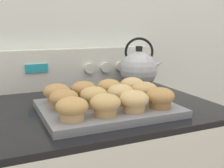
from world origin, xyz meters
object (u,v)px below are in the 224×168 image
(muffin_r2_c2, at_px, (109,88))
(tea_kettle, at_px, (139,69))
(muffin_r2_c3, at_px, (132,86))
(muffin_pan, at_px, (107,108))
(muffin_r1_c3, at_px, (144,91))
(muffin_r0_c1, at_px, (105,104))
(muffin_r1_c0, at_px, (64,99))
(muffin_r2_c0, at_px, (57,93))
(muffin_r2_c1, at_px, (84,90))
(muffin_r1_c1, at_px, (94,96))
(muffin_r1_c2, at_px, (121,94))
(muffin_r0_c0, at_px, (72,108))
(muffin_r0_c2, at_px, (134,101))
(muffin_r0_c3, at_px, (160,98))

(muffin_r2_c2, relative_size, tea_kettle, 0.39)
(muffin_r2_c3, xyz_separation_m, tea_kettle, (0.12, 0.17, 0.03))
(muffin_pan, xyz_separation_m, muffin_r1_c3, (0.13, 0.00, 0.04))
(muffin_r0_c1, height_order, muffin_r2_c2, same)
(muffin_r1_c0, distance_m, muffin_r2_c0, 0.09)
(muffin_r0_c1, bearing_deg, muffin_pan, 64.51)
(tea_kettle, bearing_deg, muffin_r2_c1, -151.33)
(muffin_r1_c3, xyz_separation_m, muffin_r2_c3, (0.00, 0.09, 0.00))
(muffin_r1_c1, bearing_deg, tea_kettle, 40.80)
(muffin_r1_c1, bearing_deg, muffin_r2_c1, 91.18)
(muffin_r2_c3, bearing_deg, muffin_r2_c2, 178.32)
(muffin_r1_c2, bearing_deg, muffin_r0_c0, -153.27)
(muffin_pan, bearing_deg, muffin_r0_c2, -63.80)
(muffin_r1_c0, bearing_deg, muffin_r0_c0, -91.68)
(muffin_r0_c3, distance_m, muffin_r2_c0, 0.32)
(muffin_r1_c3, relative_size, muffin_r2_c3, 1.00)
(tea_kettle, bearing_deg, muffin_r1_c1, -139.20)
(muffin_r1_c2, height_order, tea_kettle, tea_kettle)
(muffin_r0_c0, bearing_deg, muffin_r2_c2, 45.17)
(muffin_r1_c0, distance_m, muffin_r2_c1, 0.13)
(muffin_r1_c2, bearing_deg, muffin_r0_c2, -91.13)
(muffin_r0_c3, distance_m, tea_kettle, 0.37)
(tea_kettle, bearing_deg, muffin_r1_c3, -115.43)
(muffin_r1_c0, relative_size, muffin_r2_c0, 1.00)
(muffin_r2_c0, xyz_separation_m, muffin_r2_c1, (0.09, 0.01, 0.00))
(tea_kettle, bearing_deg, muffin_r2_c2, -141.64)
(muffin_r1_c0, bearing_deg, muffin_r1_c1, -1.51)
(muffin_r1_c2, distance_m, muffin_r2_c2, 0.09)
(muffin_r0_c3, distance_m, muffin_r2_c1, 0.26)
(muffin_r2_c1, bearing_deg, muffin_r0_c2, -64.14)
(muffin_r0_c3, bearing_deg, muffin_r0_c2, -179.57)
(muffin_r0_c2, relative_size, muffin_r2_c0, 1.00)
(muffin_pan, bearing_deg, muffin_r0_c0, -146.08)
(muffin_pan, relative_size, muffin_r0_c0, 4.76)
(muffin_r2_c2, bearing_deg, muffin_r2_c1, 179.49)
(muffin_r2_c0, bearing_deg, muffin_r0_c2, -44.78)
(muffin_r1_c3, bearing_deg, muffin_r0_c2, -133.55)
(muffin_r0_c0, relative_size, tea_kettle, 0.39)
(muffin_pan, height_order, muffin_r0_c0, muffin_r0_c0)
(muffin_r1_c0, bearing_deg, muffin_r2_c3, 18.01)
(muffin_r2_c1, bearing_deg, muffin_r1_c2, -45.66)
(muffin_r0_c0, bearing_deg, muffin_r0_c2, 0.41)
(tea_kettle, bearing_deg, muffin_r2_c3, -125.79)
(muffin_pan, distance_m, muffin_r2_c0, 0.17)
(muffin_r0_c1, xyz_separation_m, muffin_r2_c1, (-0.00, 0.19, 0.00))
(muffin_r0_c2, height_order, muffin_r1_c0, same)
(muffin_r2_c2, bearing_deg, muffin_r1_c3, -46.06)
(muffin_r0_c2, distance_m, muffin_r1_c0, 0.20)
(muffin_r0_c1, bearing_deg, muffin_r0_c0, 179.34)
(muffin_r1_c0, relative_size, muffin_r2_c1, 1.00)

